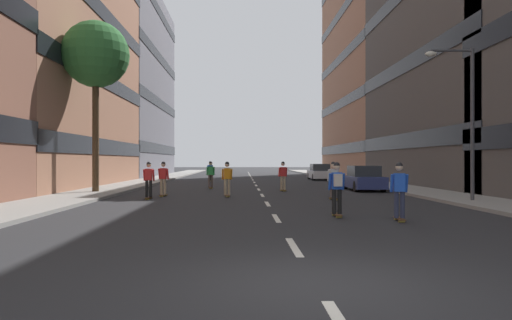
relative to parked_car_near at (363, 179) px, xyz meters
name	(u,v)px	position (x,y,z in m)	size (l,w,h in m)	color
ground_plane	(255,183)	(-6.36, 10.10, -0.70)	(191.55, 191.55, 0.00)	#28282B
sidewalk_left	(152,180)	(-15.48, 14.09, -0.63)	(3.10, 87.79, 0.14)	gray
sidewalk_right	(353,180)	(2.75, 14.09, -0.63)	(3.10, 87.79, 0.14)	gray
lane_markings	(254,182)	(-6.36, 11.18, -0.70)	(0.16, 72.20, 0.01)	silver
building_left_far	(89,85)	(-25.40, 27.76, 10.09)	(16.86, 23.74, 21.39)	slate
building_right_far	(408,64)	(12.67, 27.76, 12.77)	(16.86, 24.12, 26.76)	#9E6B51
parked_car_near	(363,179)	(0.00, 0.00, 0.00)	(1.82, 4.40, 1.52)	navy
parked_car_mid	(320,173)	(0.00, 16.14, 0.00)	(1.82, 4.40, 1.52)	silver
street_tree_near	(96,55)	(-15.48, -2.44, 6.92)	(3.65, 3.65, 9.37)	#4C3823
streetlamp_right	(464,107)	(2.07, -8.77, 3.44)	(2.13, 0.30, 6.50)	#3F3F44
skater_0	(337,186)	(-4.37, -13.51, 0.32)	(0.53, 0.90, 1.78)	brown
skater_1	(333,179)	(-3.18, -6.80, 0.29)	(0.55, 0.92, 1.78)	brown
skater_2	(210,170)	(-10.19, 13.00, 0.29)	(0.55, 0.92, 1.78)	brown
skater_3	(149,178)	(-11.86, -6.14, 0.29)	(0.53, 0.90, 1.78)	brown
skater_4	(399,189)	(-2.71, -14.66, 0.29)	(0.55, 0.92, 1.78)	brown
skater_5	(283,175)	(-4.96, -0.43, 0.29)	(0.56, 0.92, 1.78)	brown
skater_6	(163,177)	(-11.44, -4.48, 0.29)	(0.56, 0.92, 1.78)	brown
skater_7	(211,173)	(-9.47, 2.40, 0.29)	(0.56, 0.92, 1.78)	brown
skater_8	(227,177)	(-8.18, -4.76, 0.29)	(0.55, 0.92, 1.78)	brown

